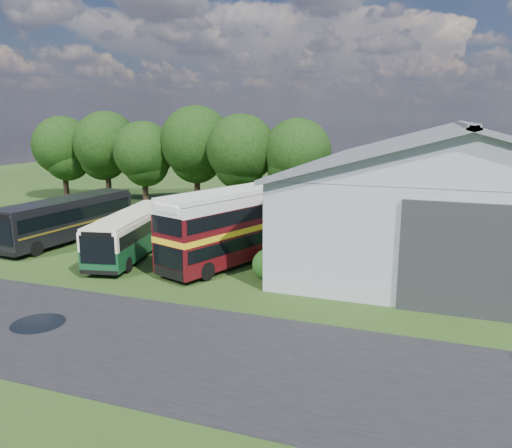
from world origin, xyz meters
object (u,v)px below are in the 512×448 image
at_px(bus_green_single, 133,233).
at_px(bus_dark_single, 67,219).
at_px(storage_shed, 457,186).
at_px(bus_maroon_double, 234,227).

distance_m(bus_green_single, bus_dark_single, 6.60).
height_order(storage_shed, bus_green_single, storage_shed).
bearing_deg(storage_shed, bus_dark_single, -164.70).
height_order(storage_shed, bus_dark_single, storage_shed).
bearing_deg(bus_dark_single, bus_maroon_double, 0.48).
bearing_deg(storage_shed, bus_green_single, -155.65).
xyz_separation_m(bus_green_single, bus_maroon_double, (6.48, 0.72, 0.74)).
bearing_deg(bus_green_single, bus_maroon_double, -5.45).
bearing_deg(bus_maroon_double, bus_dark_single, -164.41).
height_order(bus_green_single, bus_dark_single, bus_dark_single).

